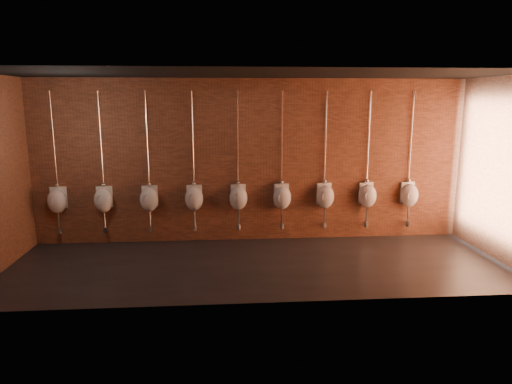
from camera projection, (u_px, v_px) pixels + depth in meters
ground at (258, 265)px, 7.85m from camera, size 8.50×8.50×0.00m
room_shell at (258, 148)px, 7.45m from camera, size 8.54×3.04×3.22m
urinal_0 at (57, 200)px, 8.73m from camera, size 0.41×0.38×2.71m
urinal_1 at (103, 199)px, 8.80m from camera, size 0.41×0.38×2.71m
urinal_2 at (149, 199)px, 8.86m from camera, size 0.41×0.38×2.71m
urinal_3 at (194, 198)px, 8.93m from camera, size 0.41×0.38×2.71m
urinal_4 at (238, 197)px, 8.99m from camera, size 0.41×0.38×2.71m
urinal_5 at (282, 196)px, 9.06m from camera, size 0.41×0.38×2.71m
urinal_6 at (325, 196)px, 9.13m from camera, size 0.41×0.38×2.71m
urinal_7 at (367, 195)px, 9.19m from camera, size 0.41×0.38×2.71m
urinal_8 at (409, 194)px, 9.26m from camera, size 0.41×0.38×2.71m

